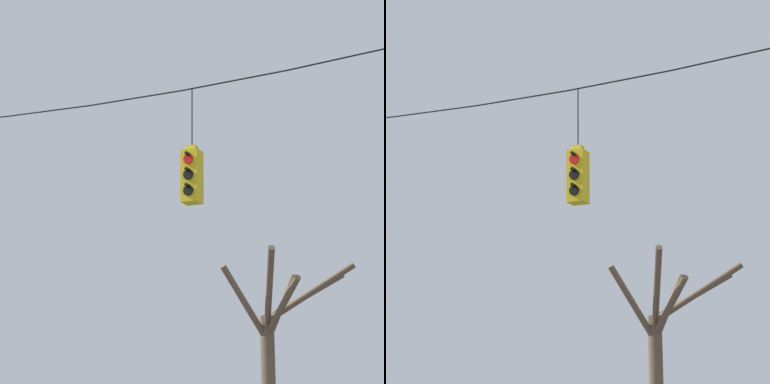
# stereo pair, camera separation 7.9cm
# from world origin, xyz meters

# --- Properties ---
(span_wire) EXTENTS (14.87, 0.03, 0.40)m
(span_wire) POSITION_xyz_m (-0.00, -0.38, 7.17)
(span_wire) COLOR black
(traffic_light_near_right_pole) EXTENTS (0.34, 0.58, 2.32)m
(traffic_light_near_right_pole) POSITION_xyz_m (1.27, -0.38, 5.27)
(traffic_light_near_right_pole) COLOR yellow
(bare_tree) EXTENTS (3.80, 4.23, 5.15)m
(bare_tree) POSITION_xyz_m (0.02, 8.97, 2.80)
(bare_tree) COLOR brown
(bare_tree) RESTS_ON ground_plane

